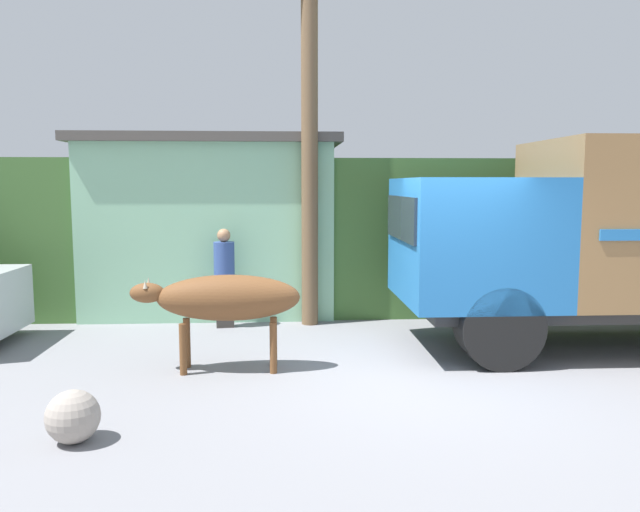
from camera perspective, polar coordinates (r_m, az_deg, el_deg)
name	(u,v)px	position (r m, az deg, el deg)	size (l,w,h in m)	color
ground_plane	(428,377)	(7.95, 9.85, -10.85)	(60.00, 60.00, 0.00)	gray
hillside_embankment	(364,228)	(13.71, 4.07, 2.55)	(32.00, 5.81, 2.81)	#426B33
building_backdrop	(213,224)	(11.88, -9.79, 2.94)	(4.68, 2.70, 3.23)	#8CC69E
brown_cow	(225,299)	(7.98, -8.66, -3.91)	(2.13, 0.58, 1.23)	brown
pedestrian_on_hill	(224,274)	(10.41, -8.74, -1.60)	(0.38, 0.38, 1.64)	#38332D
utility_pole	(310,134)	(10.45, -0.96, 11.06)	(0.90, 0.28, 6.17)	brown
roadside_rock	(73,417)	(6.32, -21.66, -13.49)	(0.49, 0.49, 0.49)	gray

